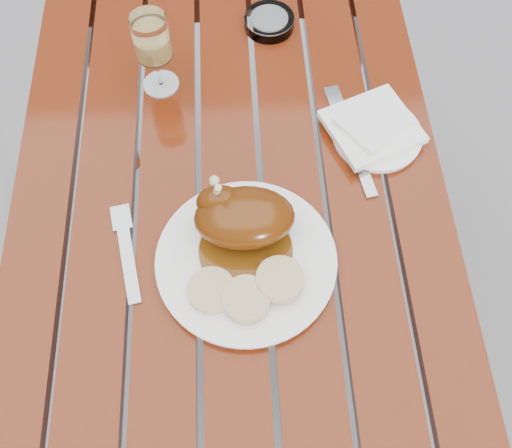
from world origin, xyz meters
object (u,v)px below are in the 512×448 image
(table, at_px, (236,257))
(side_plate, at_px, (377,135))
(dinner_plate, at_px, (246,261))
(ashtray, at_px, (269,22))
(wine_glass, at_px, (155,54))

(table, bearing_deg, side_plate, 13.50)
(table, relative_size, dinner_plate, 3.88)
(dinner_plate, height_order, ashtray, ashtray)
(table, xyz_separation_m, side_plate, (0.29, 0.07, 0.38))
(table, relative_size, wine_glass, 6.95)
(table, relative_size, ashtray, 11.09)
(dinner_plate, bearing_deg, wine_glass, 110.84)
(wine_glass, height_order, side_plate, wine_glass)
(side_plate, bearing_deg, ashtray, 121.39)
(wine_glass, relative_size, ashtray, 1.60)
(table, height_order, ashtray, ashtray)
(table, bearing_deg, dinner_plate, -82.74)
(side_plate, distance_m, ashtray, 0.36)
(dinner_plate, bearing_deg, side_plate, 43.88)
(side_plate, bearing_deg, table, -166.50)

